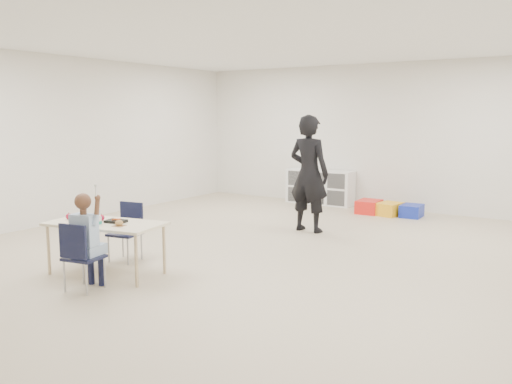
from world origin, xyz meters
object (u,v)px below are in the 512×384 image
Objects in this scene: table at (106,248)px; cubby_shelf at (320,187)px; chair_near at (84,256)px; adult at (309,174)px; child at (83,236)px.

table is 1.01× the size of cubby_shelf.
adult reaches higher than chair_near.
adult is (0.84, 3.33, 0.60)m from table.
child reaches higher than chair_near.
table is at bearing -88.02° from cubby_shelf.
cubby_shelf is (-0.45, 6.32, -0.01)m from chair_near.
cubby_shelf is (-0.45, 6.32, -0.22)m from child.
table is 3.49m from adult.
chair_near is (0.25, -0.51, 0.06)m from table.
child reaches higher than table.
chair_near is at bearing -85.94° from cubby_shelf.
chair_near is at bearing -74.75° from table.
child is at bearing -85.94° from cubby_shelf.
chair_near is at bearing 0.00° from child.
table is at bearing 78.78° from adult.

